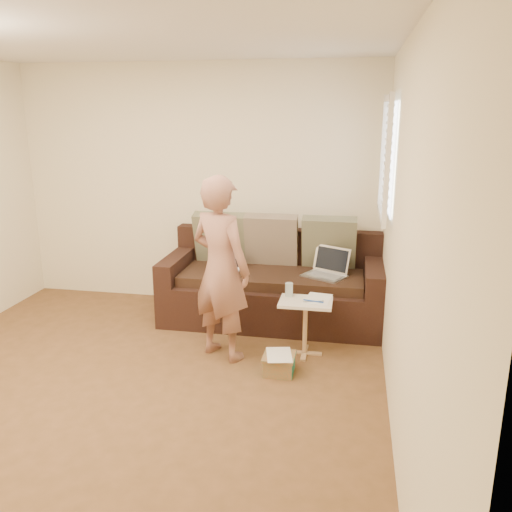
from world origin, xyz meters
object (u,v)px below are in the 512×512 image
laptop_silver (324,277)px  person (221,269)px  side_table (305,328)px  drinking_glass (289,290)px  striped_box (279,364)px  laptop_white (223,272)px  sofa (272,280)px

laptop_silver → person: person is taller
side_table → drinking_glass: 0.36m
laptop_silver → striped_box: bearing=-77.6°
laptop_silver → side_table: 0.73m
laptop_silver → laptop_white: laptop_silver is taller
side_table → laptop_white: bearing=144.6°
laptop_silver → person: (-0.83, -0.82, 0.28)m
sofa → laptop_silver: 0.54m
sofa → striped_box: sofa is taller
laptop_white → side_table: (0.90, -0.64, -0.27)m
side_table → striped_box: bearing=-113.8°
person → laptop_silver: bearing=-108.8°
person → striped_box: person is taller
person → drinking_glass: person is taller
side_table → drinking_glass: bearing=149.8°
striped_box → drinking_glass: bearing=88.3°
sofa → side_table: 0.87m
laptop_white → side_table: 1.13m
laptop_white → person: size_ratio=0.19×
laptop_white → drinking_glass: 0.92m
sofa → striped_box: (0.24, -1.14, -0.34)m
person → side_table: person is taller
sofa → drinking_glass: 0.72m
sofa → person: (-0.31, -0.91, 0.38)m
laptop_silver → side_table: size_ratio=0.78×
person → side_table: (0.72, 0.16, -0.55)m
striped_box → person: bearing=156.4°
person → side_table: bearing=-141.2°
laptop_white → striped_box: size_ratio=1.19×
laptop_white → drinking_glass: size_ratio=2.59×
laptop_white → drinking_glass: bearing=-37.1°
striped_box → laptop_silver: bearing=74.7°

